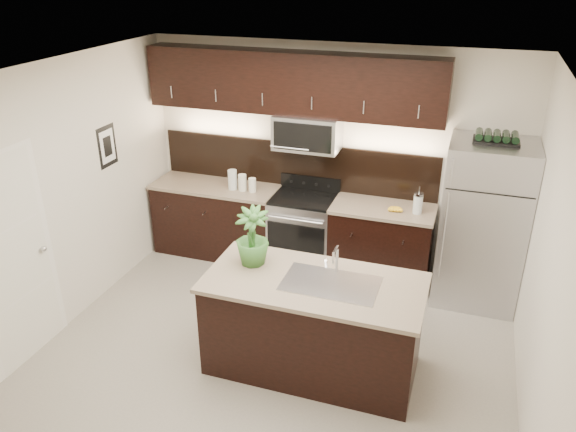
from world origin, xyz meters
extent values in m
plane|color=gray|center=(0.00, 0.00, 0.00)|extent=(4.50, 4.50, 0.00)
cube|color=beige|center=(0.00, 2.00, 1.35)|extent=(4.50, 0.02, 2.70)
cube|color=beige|center=(0.00, -2.00, 1.35)|extent=(4.50, 0.02, 2.70)
cube|color=beige|center=(-2.25, 0.00, 1.35)|extent=(0.02, 4.00, 2.70)
cube|color=beige|center=(2.25, 0.00, 1.35)|extent=(0.02, 4.00, 2.70)
cube|color=white|center=(0.00, 0.00, 2.70)|extent=(4.50, 4.00, 0.02)
cube|color=silver|center=(-2.23, -0.80, 1.01)|extent=(0.04, 0.80, 2.02)
sphere|color=silver|center=(-2.20, -0.48, 1.00)|extent=(0.06, 0.06, 0.06)
cube|color=black|center=(-2.24, 0.75, 1.65)|extent=(0.01, 0.32, 0.46)
cube|color=white|center=(-2.23, 0.75, 1.65)|extent=(0.00, 0.24, 0.36)
cube|color=black|center=(-1.42, 1.69, 0.45)|extent=(1.57, 0.62, 0.90)
cube|color=black|center=(0.71, 1.69, 0.45)|extent=(1.16, 0.62, 0.90)
cube|color=#B2B2B7|center=(-0.25, 1.69, 0.45)|extent=(0.76, 0.62, 0.90)
cube|color=black|center=(-0.25, 1.69, 0.92)|extent=(0.76, 0.60, 0.03)
cube|color=tan|center=(-1.42, 1.69, 0.92)|extent=(1.59, 0.65, 0.04)
cube|color=tan|center=(0.71, 1.69, 0.92)|extent=(1.18, 0.65, 0.04)
cube|color=black|center=(-0.46, 1.99, 1.22)|extent=(3.49, 0.02, 0.56)
cube|color=#B2B2B7|center=(-0.25, 1.80, 1.70)|extent=(0.76, 0.40, 0.40)
cube|color=black|center=(-0.46, 1.83, 2.25)|extent=(3.49, 0.33, 0.70)
cube|color=black|center=(0.40, -0.12, 0.45)|extent=(1.90, 0.90, 0.90)
cube|color=tan|center=(0.40, -0.12, 0.92)|extent=(1.96, 0.96, 0.04)
cube|color=silver|center=(0.55, -0.12, 0.95)|extent=(0.84, 0.50, 0.01)
cylinder|color=silver|center=(0.55, 0.09, 1.06)|extent=(0.03, 0.03, 0.24)
cylinder|color=silver|center=(0.55, 0.02, 1.21)|extent=(0.02, 0.14, 0.02)
cylinder|color=silver|center=(0.55, -0.05, 1.16)|extent=(0.02, 0.02, 0.10)
cube|color=#B2B2B7|center=(1.80, 1.63, 0.92)|extent=(0.89, 0.80, 1.84)
cube|color=black|center=(1.80, 1.63, 1.85)|extent=(0.45, 0.28, 0.03)
cylinder|color=black|center=(1.63, 1.63, 1.91)|extent=(0.08, 0.26, 0.08)
cylinder|color=black|center=(1.71, 1.63, 1.91)|extent=(0.08, 0.26, 0.08)
cylinder|color=black|center=(1.80, 1.63, 1.91)|extent=(0.08, 0.26, 0.08)
cylinder|color=black|center=(1.89, 1.63, 1.91)|extent=(0.08, 0.26, 0.08)
cylinder|color=black|center=(1.97, 1.63, 1.91)|extent=(0.08, 0.26, 0.08)
imported|color=#326528|center=(-0.23, 0.01, 1.22)|extent=(0.38, 0.38, 0.56)
cylinder|color=silver|center=(-1.15, 1.64, 1.06)|extent=(0.11, 0.11, 0.24)
cylinder|color=silver|center=(-1.02, 1.64, 1.04)|extent=(0.10, 0.10, 0.20)
cylinder|color=silver|center=(-0.89, 1.63, 1.03)|extent=(0.09, 0.09, 0.17)
cylinder|color=silver|center=(1.09, 1.64, 1.04)|extent=(0.10, 0.10, 0.21)
cylinder|color=silver|center=(1.09, 1.64, 1.16)|extent=(0.11, 0.11, 0.02)
cylinder|color=silver|center=(1.09, 1.64, 1.21)|extent=(0.01, 0.01, 0.08)
ellipsoid|color=yellow|center=(0.81, 1.61, 0.97)|extent=(0.19, 0.15, 0.05)
camera|label=1|loc=(1.54, -4.23, 3.56)|focal=35.00mm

